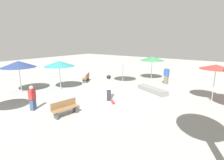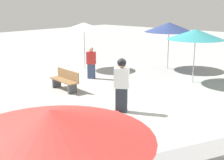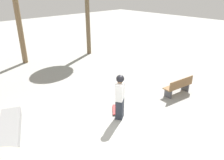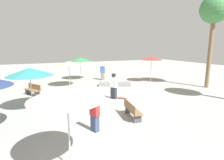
# 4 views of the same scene
# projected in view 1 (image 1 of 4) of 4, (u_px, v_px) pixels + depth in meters

# --- Properties ---
(ground_plane) EXTENTS (60.00, 60.00, 0.00)m
(ground_plane) POSITION_uv_depth(u_px,v_px,m) (104.00, 96.00, 13.49)
(ground_plane) COLOR #9E9E99
(skater_main) EXTENTS (0.56, 0.49, 1.84)m
(skater_main) POSITION_uv_depth(u_px,v_px,m) (109.00, 87.00, 12.25)
(skater_main) COLOR #282D38
(skater_main) RESTS_ON ground_plane
(skateboard) EXTENTS (0.68, 0.73, 0.07)m
(skateboard) POSITION_uv_depth(u_px,v_px,m) (113.00, 102.00, 12.01)
(skateboard) COLOR red
(skateboard) RESTS_ON ground_plane
(concrete_ledge) EXTENTS (1.81, 2.95, 0.38)m
(concrete_ledge) POSITION_uv_depth(u_px,v_px,m) (152.00, 90.00, 14.37)
(concrete_ledge) COLOR gray
(concrete_ledge) RESTS_ON ground_plane
(bench_near) EXTENTS (1.65, 0.67, 0.85)m
(bench_near) POSITION_uv_depth(u_px,v_px,m) (65.00, 108.00, 9.90)
(bench_near) COLOR #47474C
(bench_near) RESTS_ON ground_plane
(bench_far) EXTENTS (1.59, 1.22, 0.85)m
(bench_far) POSITION_uv_depth(u_px,v_px,m) (86.00, 78.00, 17.92)
(bench_far) COLOR #47474C
(bench_far) RESTS_ON ground_plane
(shade_umbrella_navy) EXTENTS (2.69, 2.69, 2.56)m
(shade_umbrella_navy) POSITION_uv_depth(u_px,v_px,m) (18.00, 64.00, 13.99)
(shade_umbrella_navy) COLOR #B7B7BC
(shade_umbrella_navy) RESTS_ON ground_plane
(shade_umbrella_tan) EXTENTS (2.47, 2.47, 2.32)m
(shade_umbrella_tan) POSITION_uv_depth(u_px,v_px,m) (123.00, 61.00, 17.43)
(shade_umbrella_tan) COLOR #B7B7BC
(shade_umbrella_tan) RESTS_ON ground_plane
(shade_umbrella_green) EXTENTS (2.60, 2.60, 2.47)m
(shade_umbrella_green) POSITION_uv_depth(u_px,v_px,m) (152.00, 58.00, 18.82)
(shade_umbrella_green) COLOR #B7B7BC
(shade_umbrella_green) RESTS_ON ground_plane
(shade_umbrella_red) EXTENTS (2.11, 2.11, 2.60)m
(shade_umbrella_red) POSITION_uv_depth(u_px,v_px,m) (216.00, 67.00, 11.71)
(shade_umbrella_red) COLOR #B7B7BC
(shade_umbrella_red) RESTS_ON ground_plane
(shade_umbrella_teal) EXTENTS (2.56, 2.56, 2.46)m
(shade_umbrella_teal) POSITION_uv_depth(u_px,v_px,m) (59.00, 64.00, 14.92)
(shade_umbrella_teal) COLOR #B7B7BC
(shade_umbrella_teal) RESTS_ON ground_plane
(bystander_watching) EXTENTS (0.33, 0.51, 1.73)m
(bystander_watching) POSITION_uv_depth(u_px,v_px,m) (166.00, 75.00, 16.84)
(bystander_watching) COLOR #726656
(bystander_watching) RESTS_ON ground_plane
(bystander_far) EXTENTS (0.48, 0.38, 1.54)m
(bystander_far) POSITION_uv_depth(u_px,v_px,m) (32.00, 98.00, 10.56)
(bystander_far) COLOR #38476B
(bystander_far) RESTS_ON ground_plane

